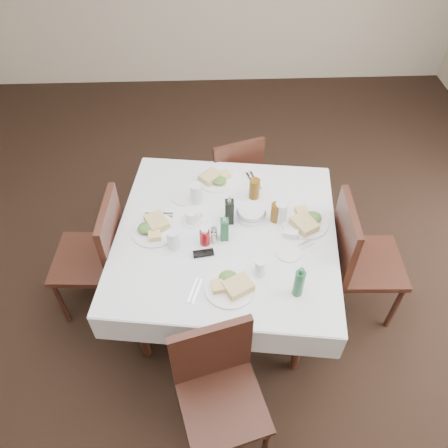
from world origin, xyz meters
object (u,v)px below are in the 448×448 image
(green_bottle, at_px, (299,283))
(chair_east, at_px, (356,255))
(chair_north, at_px, (234,173))
(bread_basket, at_px, (251,213))
(dining_table, at_px, (226,239))
(water_e, at_px, (281,212))
(chair_south, at_px, (218,383))
(water_w, at_px, (173,240))
(chair_west, at_px, (100,251))
(water_n, at_px, (196,193))
(water_s, at_px, (260,268))
(oil_cruet_dark, at_px, (229,211))
(oil_cruet_green, at_px, (224,229))
(coffee_mug, at_px, (192,217))
(ketchup_bottle, at_px, (205,237))

(green_bottle, bearing_deg, chair_east, 40.36)
(chair_north, height_order, bread_basket, chair_north)
(dining_table, xyz_separation_m, water_e, (0.36, 0.09, 0.15))
(chair_south, distance_m, water_e, 1.13)
(water_e, relative_size, water_w, 1.07)
(dining_table, distance_m, chair_south, 0.92)
(chair_east, height_order, chair_west, chair_east)
(water_n, bearing_deg, chair_south, -84.94)
(chair_north, relative_size, chair_south, 0.93)
(chair_north, distance_m, chair_west, 1.29)
(chair_north, height_order, chair_east, chair_east)
(water_n, distance_m, water_s, 0.74)
(chair_north, bearing_deg, water_n, -116.20)
(bread_basket, bearing_deg, oil_cruet_dark, -163.76)
(green_bottle, bearing_deg, oil_cruet_green, 132.53)
(dining_table, relative_size, oil_cruet_green, 7.50)
(oil_cruet_green, bearing_deg, coffee_mug, 143.33)
(chair_east, xyz_separation_m, water_w, (-1.21, -0.04, 0.27))
(bread_basket, xyz_separation_m, coffee_mug, (-0.39, -0.03, 0.01))
(chair_west, xyz_separation_m, water_w, (0.53, -0.15, 0.27))
(water_s, distance_m, oil_cruet_dark, 0.46)
(chair_north, bearing_deg, coffee_mug, -112.30)
(chair_west, relative_size, water_n, 6.59)
(dining_table, bearing_deg, water_e, 13.98)
(chair_west, bearing_deg, chair_east, -3.50)
(oil_cruet_green, bearing_deg, chair_east, -0.95)
(oil_cruet_green, relative_size, green_bottle, 0.94)
(ketchup_bottle, bearing_deg, bread_basket, 35.88)
(chair_west, height_order, water_s, chair_west)
(chair_west, relative_size, water_e, 6.65)
(water_n, height_order, water_s, water_n)
(oil_cruet_green, bearing_deg, ketchup_bottle, -163.35)
(water_s, distance_m, ketchup_bottle, 0.41)
(bread_basket, xyz_separation_m, green_bottle, (0.21, -0.62, 0.07))
(chair_west, bearing_deg, chair_north, 41.43)
(dining_table, relative_size, water_e, 10.74)
(water_e, bearing_deg, water_n, 160.29)
(chair_south, height_order, water_e, chair_south)
(chair_north, xyz_separation_m, water_w, (-0.43, -1.00, 0.33))
(water_s, height_order, oil_cruet_dark, oil_cruet_dark)
(chair_south, height_order, water_n, chair_south)
(chair_east, bearing_deg, water_e, 162.39)
(green_bottle, bearing_deg, coffee_mug, 135.82)
(chair_north, distance_m, chair_east, 1.23)
(oil_cruet_green, height_order, ketchup_bottle, oil_cruet_green)
(water_w, bearing_deg, bread_basket, 25.98)
(bread_basket, bearing_deg, chair_north, 95.35)
(chair_south, distance_m, ketchup_bottle, 0.86)
(dining_table, distance_m, chair_west, 0.87)
(chair_north, xyz_separation_m, green_bottle, (0.28, -1.38, 0.36))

